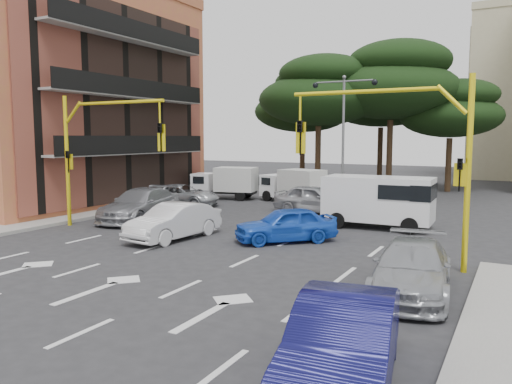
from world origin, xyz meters
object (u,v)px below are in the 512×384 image
(car_silver_parked, at_px, (412,268))
(box_truck_a, at_px, (225,183))
(street_lamp_center, at_px, (344,116))
(car_navy_parked, at_px, (343,343))
(signal_mast_left, at_px, (94,143))
(van_white, at_px, (378,202))
(signal_mast_right, at_px, (408,145))
(car_blue_compact, at_px, (286,224))
(box_truck_b, at_px, (292,186))
(car_white_hatch, at_px, (174,221))
(car_silver_cross_a, at_px, (181,195))
(car_silver_wagon, at_px, (140,205))
(car_silver_cross_b, at_px, (315,199))

(car_silver_parked, height_order, box_truck_a, box_truck_a)
(street_lamp_center, relative_size, car_navy_parked, 1.70)
(signal_mast_left, bearing_deg, van_white, 29.56)
(signal_mast_right, distance_m, car_blue_compact, 6.06)
(box_truck_b, bearing_deg, car_white_hatch, -162.39)
(signal_mast_right, xyz_separation_m, car_silver_cross_a, (-14.80, 7.85, -3.23))
(car_white_hatch, height_order, car_silver_parked, car_white_hatch)
(box_truck_a, relative_size, box_truck_b, 1.01)
(car_silver_wagon, bearing_deg, car_navy_parked, -47.24)
(car_silver_cross_b, bearing_deg, street_lamp_center, 4.55)
(car_silver_parked, distance_m, box_truck_b, 18.75)
(box_truck_a, height_order, box_truck_b, box_truck_a)
(signal_mast_left, relative_size, street_lamp_center, 0.77)
(street_lamp_center, relative_size, box_truck_a, 1.79)
(signal_mast_right, distance_m, car_silver_cross_a, 17.06)
(car_white_hatch, bearing_deg, car_silver_wagon, 151.01)
(car_silver_cross_a, xyz_separation_m, box_truck_a, (0.52, 4.16, 0.42))
(car_white_hatch, distance_m, car_silver_cross_a, 9.85)
(signal_mast_left, relative_size, car_silver_parked, 1.27)
(car_silver_cross_a, distance_m, car_silver_cross_b, 8.23)
(car_white_hatch, distance_m, car_navy_parked, 12.97)
(car_blue_compact, height_order, box_truck_a, box_truck_a)
(signal_mast_right, xyz_separation_m, car_navy_parked, (0.80, -8.54, -3.13))
(signal_mast_right, height_order, car_navy_parked, signal_mast_right)
(car_white_hatch, bearing_deg, signal_mast_right, 6.27)
(street_lamp_center, xyz_separation_m, car_silver_wagon, (-6.65, -11.29, -4.64))
(car_silver_cross_b, bearing_deg, car_silver_cross_a, 101.08)
(van_white, bearing_deg, box_truck_a, -117.48)
(signal_mast_left, distance_m, van_white, 13.03)
(street_lamp_center, distance_m, car_silver_cross_a, 11.17)
(car_silver_wagon, xyz_separation_m, car_silver_cross_b, (6.80, 6.30, -0.01))
(street_lamp_center, bearing_deg, car_silver_wagon, -120.51)
(car_blue_compact, bearing_deg, box_truck_a, 178.01)
(car_silver_cross_b, bearing_deg, car_blue_compact, -164.18)
(car_blue_compact, relative_size, box_truck_a, 0.93)
(car_blue_compact, bearing_deg, signal_mast_right, 29.42)
(signal_mast_right, xyz_separation_m, car_silver_parked, (0.80, -2.89, -3.20))
(car_silver_cross_a, relative_size, van_white, 0.98)
(signal_mast_right, distance_m, car_white_hatch, 9.66)
(car_silver_cross_b, height_order, car_navy_parked, car_silver_cross_b)
(car_white_hatch, distance_m, car_silver_parked, 10.28)
(car_silver_parked, bearing_deg, signal_mast_right, 98.41)
(signal_mast_left, xyz_separation_m, car_silver_wagon, (0.15, 2.72, -3.10))
(van_white, bearing_deg, car_blue_compact, -28.26)
(street_lamp_center, relative_size, car_white_hatch, 1.77)
(signal_mast_right, height_order, street_lamp_center, street_lamp_center)
(street_lamp_center, bearing_deg, signal_mast_left, -115.91)
(car_white_hatch, xyz_separation_m, box_truck_b, (-0.53, 12.87, 0.33))
(box_truck_b, bearing_deg, street_lamp_center, -49.66)
(car_silver_cross_b, xyz_separation_m, box_truck_b, (-3.00, 3.65, 0.28))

